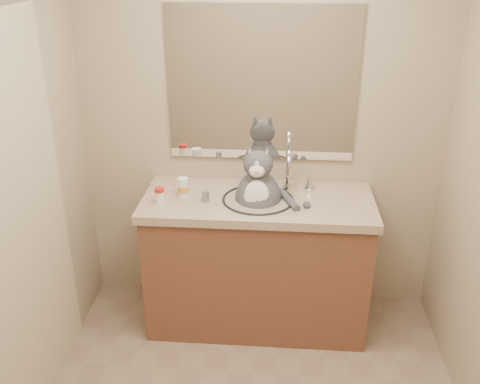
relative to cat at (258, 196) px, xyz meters
The scene contains 8 objects.
room 1.01m from the cat, 90.10° to the right, with size 2.22×2.52×2.42m.
vanity 0.42m from the cat, 100.22° to the left, with size 1.34×0.59×1.12m.
mirror 0.65m from the cat, 90.35° to the left, with size 1.10×0.02×0.90m, color white.
shower_curtain 1.37m from the cat, 140.82° to the right, with size 0.02×1.30×1.93m.
cat is the anchor object (origin of this frame).
pill_bottle_redcap 0.56m from the cat, 169.43° to the right, with size 0.06×0.06×0.09m.
pill_bottle_orange 0.44m from the cat, behind, with size 0.07×0.07×0.11m.
grey_canister 0.30m from the cat, 169.66° to the right, with size 0.04×0.04×0.06m.
Camera 1 is at (0.12, -1.84, 2.16)m, focal length 40.00 mm.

